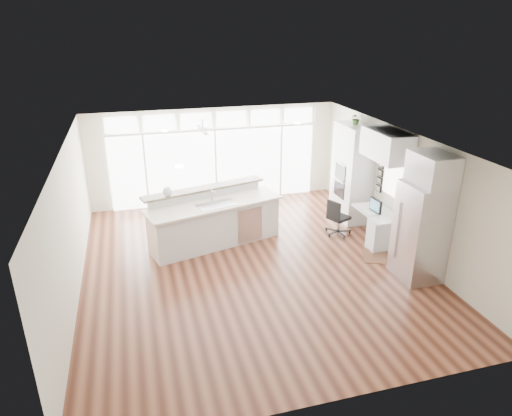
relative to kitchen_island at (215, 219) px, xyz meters
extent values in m
cube|color=#452015|center=(0.56, -1.21, -0.64)|extent=(7.00, 8.00, 0.02)
cube|color=white|center=(0.56, -1.21, 2.07)|extent=(7.00, 8.00, 0.02)
cube|color=beige|center=(0.56, 2.79, 0.72)|extent=(7.00, 0.04, 2.70)
cube|color=beige|center=(0.56, -5.21, 0.72)|extent=(7.00, 0.04, 2.70)
cube|color=beige|center=(-2.94, -1.21, 0.72)|extent=(0.04, 8.00, 2.70)
cube|color=beige|center=(4.06, -1.21, 0.72)|extent=(0.04, 8.00, 2.70)
cube|color=white|center=(0.56, 2.73, 0.42)|extent=(5.80, 0.06, 2.08)
cube|color=white|center=(0.56, 2.73, 1.75)|extent=(5.90, 0.06, 0.40)
cube|color=white|center=(4.02, -0.91, 0.92)|extent=(0.04, 0.85, 0.85)
cube|color=white|center=(0.06, 1.59, 1.85)|extent=(1.16, 1.16, 0.32)
cube|color=white|center=(0.56, -1.01, 2.05)|extent=(3.40, 3.00, 0.02)
cube|color=silver|center=(3.73, 0.59, 0.62)|extent=(0.64, 1.20, 2.50)
cube|color=silver|center=(3.69, -0.91, -0.25)|extent=(0.72, 1.30, 0.76)
cube|color=silver|center=(3.73, -0.91, 1.72)|extent=(0.64, 1.30, 0.64)
cube|color=silver|center=(3.67, -2.56, 0.37)|extent=(0.76, 0.90, 2.00)
cube|color=silver|center=(3.73, -2.56, 1.67)|extent=(0.64, 0.90, 0.60)
cube|color=black|center=(4.02, -0.29, 0.77)|extent=(0.06, 0.22, 0.80)
cube|color=silver|center=(0.00, 0.00, 0.00)|extent=(3.37, 1.98, 1.26)
cube|color=#351C11|center=(3.51, -1.67, -0.62)|extent=(1.14, 1.00, 0.01)
cube|color=black|center=(3.01, -0.29, -0.18)|extent=(0.60, 0.58, 0.90)
sphere|color=silver|center=(-1.02, 0.14, 0.74)|extent=(0.27, 0.27, 0.22)
cube|color=black|center=(3.61, -0.91, 0.31)|extent=(0.11, 0.43, 0.35)
cube|color=white|center=(3.44, -0.91, 0.14)|extent=(0.16, 0.35, 0.02)
imported|color=#385B27|center=(3.73, 0.59, 1.99)|extent=(0.32, 0.34, 0.24)
camera|label=1|loc=(-1.68, -9.57, 4.24)|focal=32.00mm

